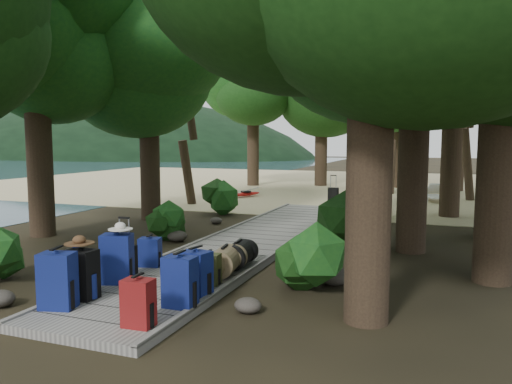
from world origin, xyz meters
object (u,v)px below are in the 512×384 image
at_px(backpack_left_c, 117,256).
at_px(duffel_right_khaki, 225,261).
at_px(duffel_right_black, 238,254).
at_px(kayak, 246,193).
at_px(sun_lounger, 435,193).
at_px(backpack_right_b, 180,279).
at_px(backpack_right_c, 196,271).
at_px(backpack_left_d, 150,250).
at_px(backpack_right_d, 209,267).
at_px(backpack_left_b, 82,271).
at_px(backpack_left_a, 58,278).
at_px(suitcase_on_boardwalk, 125,262).
at_px(lone_suitcase_on_sand, 333,196).
at_px(backpack_right_a, 138,300).

bearing_deg(backpack_left_c, duffel_right_khaki, 18.86).
bearing_deg(duffel_right_black, kayak, 105.93).
bearing_deg(sun_lounger, backpack_left_c, -128.04).
bearing_deg(backpack_right_b, backpack_right_c, 94.20).
height_order(backpack_left_d, kayak, backpack_left_d).
height_order(backpack_right_d, kayak, backpack_right_d).
relative_size(backpack_left_b, backpack_right_b, 1.02).
height_order(backpack_left_a, kayak, backpack_left_a).
relative_size(backpack_left_a, backpack_right_b, 1.09).
bearing_deg(backpack_left_c, duffel_right_black, 30.06).
height_order(backpack_left_c, backpack_left_d, backpack_left_c).
xyz_separation_m(duffel_right_black, suitcase_on_boardwalk, (-1.40, -1.33, 0.06)).
bearing_deg(backpack_right_b, backpack_left_d, 131.67).
bearing_deg(lone_suitcase_on_sand, duffel_right_black, -102.50).
bearing_deg(backpack_right_b, lone_suitcase_on_sand, 91.48).
height_order(backpack_left_c, backpack_right_b, backpack_left_c).
relative_size(backpack_right_b, suitcase_on_boardwalk, 1.38).
xyz_separation_m(backpack_left_b, backpack_right_b, (1.47, 0.17, -0.01)).
bearing_deg(backpack_right_c, suitcase_on_boardwalk, 178.93).
bearing_deg(backpack_right_b, backpack_left_b, -174.20).
relative_size(backpack_right_b, sun_lounger, 0.38).
distance_m(duffel_right_khaki, suitcase_on_boardwalk, 1.60).
xyz_separation_m(backpack_left_a, suitcase_on_boardwalk, (-0.01, 1.50, -0.14)).
height_order(backpack_left_a, lone_suitcase_on_sand, backpack_left_a).
xyz_separation_m(backpack_right_d, lone_suitcase_on_sand, (-0.33, 10.80, -0.06)).
height_order(duffel_right_khaki, kayak, duffel_right_khaki).
relative_size(lone_suitcase_on_sand, sun_lounger, 0.31).
relative_size(backpack_left_b, suitcase_on_boardwalk, 1.40).
bearing_deg(backpack_left_b, backpack_left_c, 91.89).
bearing_deg(backpack_left_d, backpack_left_b, -100.77).
height_order(backpack_right_c, kayak, backpack_right_c).
height_order(backpack_right_c, duffel_right_khaki, backpack_right_c).
relative_size(backpack_right_b, backpack_right_c, 1.07).
height_order(backpack_left_b, suitcase_on_boardwalk, backpack_left_b).
bearing_deg(backpack_left_c, suitcase_on_boardwalk, 76.87).
relative_size(backpack_right_b, duffel_right_khaki, 1.13).
bearing_deg(backpack_right_d, backpack_right_c, -88.46).
bearing_deg(duffel_right_black, lone_suitcase_on_sand, 86.89).
bearing_deg(duffel_right_khaki, backpack_right_b, -95.53).
bearing_deg(duffel_right_khaki, backpack_left_d, 169.63).
distance_m(backpack_left_d, backpack_right_b, 2.32).
distance_m(backpack_left_a, duffel_right_khaki, 2.69).
bearing_deg(backpack_left_c, backpack_left_b, -108.59).
distance_m(backpack_right_a, backpack_right_c, 1.35).
relative_size(suitcase_on_boardwalk, lone_suitcase_on_sand, 0.89).
distance_m(backpack_right_a, backpack_right_b, 0.81).
height_order(backpack_right_b, suitcase_on_boardwalk, backpack_right_b).
xyz_separation_m(backpack_right_b, kayak, (-4.28, 13.07, -0.32)).
bearing_deg(lone_suitcase_on_sand, kayak, 148.21).
relative_size(backpack_left_b, backpack_right_d, 1.47).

